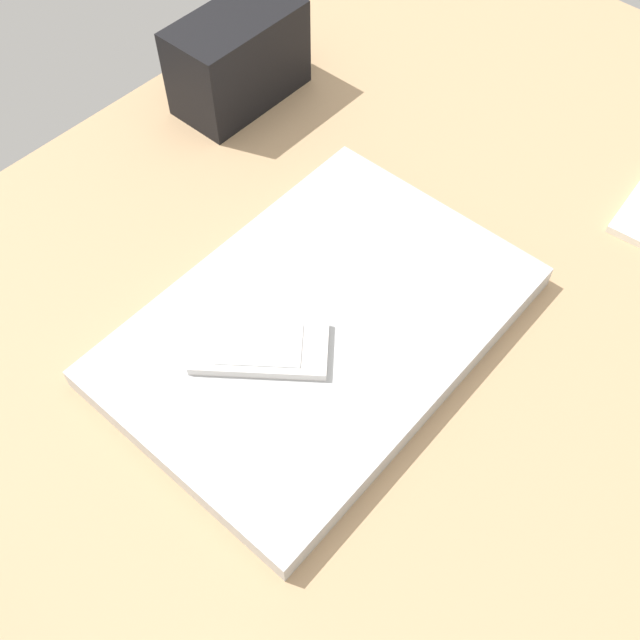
# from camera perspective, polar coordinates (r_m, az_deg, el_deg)

# --- Properties ---
(desk_surface) EXTENTS (1.20, 0.80, 0.03)m
(desk_surface) POSITION_cam_1_polar(r_m,az_deg,el_deg) (0.69, 3.22, -0.44)
(desk_surface) COLOR tan
(desk_surface) RESTS_ON ground
(laptop_closed) EXTENTS (0.36, 0.25, 0.02)m
(laptop_closed) POSITION_cam_1_polar(r_m,az_deg,el_deg) (0.66, 0.00, -0.43)
(laptop_closed) COLOR #B7BABC
(laptop_closed) RESTS_ON desk_surface
(cell_phone_on_laptop) EXTENTS (0.11, 0.12, 0.01)m
(cell_phone_on_laptop) POSITION_cam_1_polar(r_m,az_deg,el_deg) (0.63, -4.58, -2.03)
(cell_phone_on_laptop) COLOR silver
(cell_phone_on_laptop) RESTS_ON laptop_closed
(desk_organizer) EXTENTS (0.15, 0.08, 0.10)m
(desk_organizer) POSITION_cam_1_polar(r_m,az_deg,el_deg) (0.86, -6.23, 19.10)
(desk_organizer) COLOR black
(desk_organizer) RESTS_ON desk_surface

